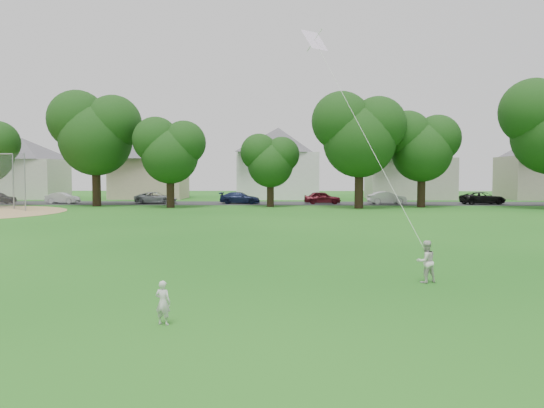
{
  "coord_description": "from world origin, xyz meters",
  "views": [
    {
      "loc": [
        1.2,
        -13.33,
        3.21
      ],
      "look_at": [
        0.74,
        2.0,
        2.3
      ],
      "focal_mm": 35.0,
      "sensor_mm": 36.0,
      "label": 1
    }
  ],
  "objects": [
    {
      "name": "tree_row",
      "position": [
        3.28,
        35.7,
        6.8
      ],
      "size": [
        84.82,
        10.18,
        11.76
      ],
      "color": "black",
      "rests_on": "ground"
    },
    {
      "name": "kite",
      "position": [
        3.68,
        3.99,
        4.41
      ],
      "size": [
        2.12,
        2.45,
        8.57
      ],
      "color": "white",
      "rests_on": "ground"
    },
    {
      "name": "toddler",
      "position": [
        -1.43,
        -2.4,
        0.47
      ],
      "size": [
        0.4,
        0.32,
        0.95
      ],
      "primitive_type": "imported",
      "rotation": [
        0.0,
        0.0,
        2.85
      ],
      "color": "silver",
      "rests_on": "ground"
    },
    {
      "name": "house_row",
      "position": [
        0.82,
        52.0,
        4.9
      ],
      "size": [
        77.26,
        14.28,
        10.27
      ],
      "color": "beige",
      "rests_on": "ground"
    },
    {
      "name": "ground",
      "position": [
        0.0,
        0.0,
        0.0
      ],
      "size": [
        160.0,
        160.0,
        0.0
      ],
      "primitive_type": "plane",
      "color": "#124E11",
      "rests_on": "ground"
    },
    {
      "name": "parked_cars",
      "position": [
        6.7,
        41.0,
        0.63
      ],
      "size": [
        69.74,
        2.51,
        1.28
      ],
      "color": "black",
      "rests_on": "ground"
    },
    {
      "name": "street",
      "position": [
        0.0,
        42.0,
        0.01
      ],
      "size": [
        90.0,
        7.0,
        0.01
      ],
      "primitive_type": "cube",
      "color": "#2D2D30",
      "rests_on": "ground"
    },
    {
      "name": "older_boy",
      "position": [
        5.22,
        2.09,
        0.62
      ],
      "size": [
        0.72,
        0.64,
        1.24
      ],
      "primitive_type": "imported",
      "rotation": [
        0.0,
        0.0,
        3.48
      ],
      "color": "silver",
      "rests_on": "ground"
    }
  ]
}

